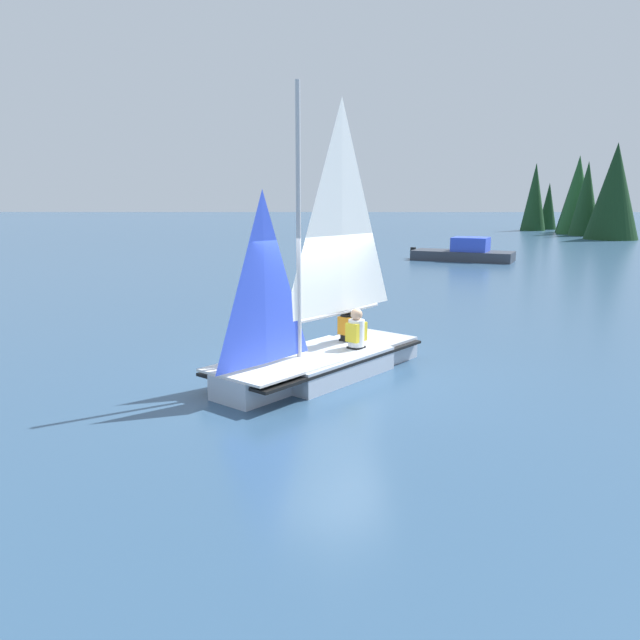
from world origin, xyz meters
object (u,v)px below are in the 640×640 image
(motorboat_distant, at_px, (465,252))
(sailor_crew, at_px, (348,330))
(sailor_helm, at_px, (356,337))
(sailboat_main, at_px, (322,339))

(motorboat_distant, bearing_deg, sailor_crew, -84.49)
(sailor_helm, distance_m, motorboat_distant, 21.68)
(sailor_helm, relative_size, motorboat_distant, 0.22)
(sailboat_main, bearing_deg, motorboat_distant, -159.40)
(sailboat_main, bearing_deg, sailor_crew, -169.06)
(sailboat_main, bearing_deg, sailor_helm, 155.85)
(sailor_helm, height_order, motorboat_distant, motorboat_distant)
(sailor_helm, relative_size, sailor_crew, 1.00)
(sailboat_main, distance_m, sailor_helm, 0.72)
(sailor_crew, bearing_deg, sailor_helm, 51.47)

